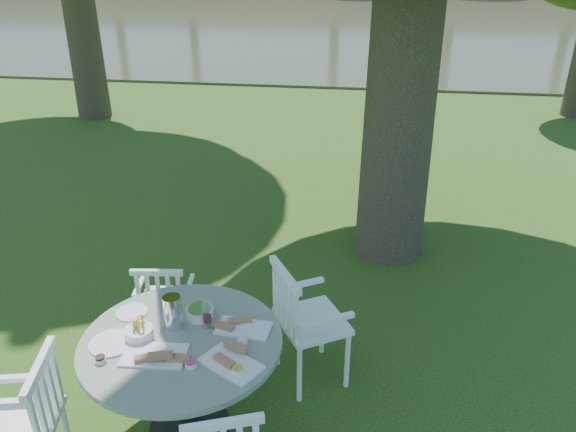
% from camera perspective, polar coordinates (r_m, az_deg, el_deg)
% --- Properties ---
extents(ground, '(140.00, 140.00, 0.00)m').
position_cam_1_polar(ground, '(5.38, -0.31, -9.10)').
color(ground, '#19370B').
rests_on(ground, ground).
extents(table, '(1.31, 1.31, 0.79)m').
position_cam_1_polar(table, '(3.87, -10.59, -14.13)').
color(table, black).
rests_on(table, ground).
extents(chair_ne, '(0.66, 0.68, 1.00)m').
position_cam_1_polar(chair_ne, '(4.24, 1.23, -10.16)').
color(chair_ne, white).
rests_on(chair_ne, ground).
extents(chair_nw, '(0.46, 0.43, 0.82)m').
position_cam_1_polar(chair_nw, '(4.73, -12.58, -8.30)').
color(chair_nw, white).
rests_on(chair_nw, ground).
extents(chair_sw, '(0.56, 0.59, 0.99)m').
position_cam_1_polar(chair_sw, '(3.79, -24.70, -18.32)').
color(chair_sw, white).
rests_on(chair_sw, ground).
extents(tableware, '(1.16, 0.73, 0.24)m').
position_cam_1_polar(tableware, '(3.79, -11.36, -11.13)').
color(tableware, white).
rests_on(tableware, table).
extents(river, '(100.00, 28.00, 0.12)m').
position_cam_1_polar(river, '(27.55, 7.24, 19.14)').
color(river, '#333A22').
rests_on(river, ground).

